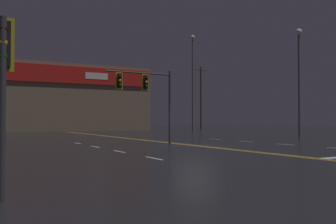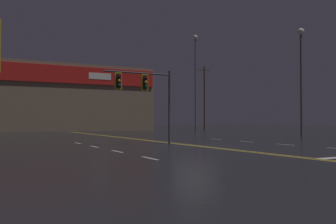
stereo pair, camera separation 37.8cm
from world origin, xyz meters
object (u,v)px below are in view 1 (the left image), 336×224
traffic_signal_median (143,87)px  streetlight_near_left (299,68)px  streetlight_median_approach (193,72)px  traffic_signal_corner_southwest (2,65)px

traffic_signal_median → streetlight_near_left: streetlight_near_left is taller
streetlight_median_approach → traffic_signal_median: bearing=-129.4°
traffic_signal_median → streetlight_median_approach: size_ratio=0.37×
traffic_signal_corner_southwest → streetlight_near_left: (24.88, 15.46, 3.58)m
traffic_signal_median → streetlight_near_left: (16.05, 2.55, 2.60)m
traffic_signal_median → streetlight_near_left: size_ratio=0.48×
streetlight_median_approach → streetlight_near_left: bearing=-88.9°
traffic_signal_median → streetlight_near_left: 16.46m
traffic_signal_corner_southwest → streetlight_median_approach: (24.57, 32.05, 5.08)m
streetlight_near_left → traffic_signal_median: bearing=-171.0°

